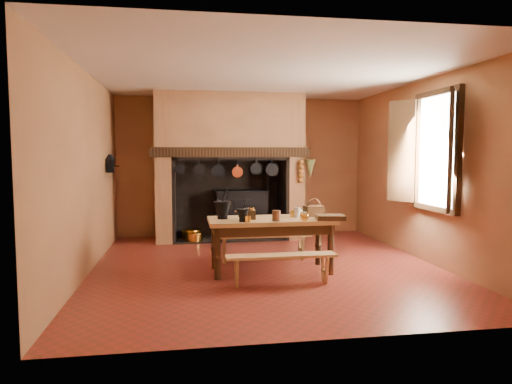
{
  "coord_description": "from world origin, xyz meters",
  "views": [
    {
      "loc": [
        -1.19,
        -6.55,
        1.65
      ],
      "look_at": [
        -0.09,
        0.3,
        1.08
      ],
      "focal_mm": 32.0,
      "sensor_mm": 36.0,
      "label": 1
    }
  ],
  "objects_px": {
    "mixing_bowl": "(308,213)",
    "coffee_grinder": "(251,214)",
    "bench_front": "(281,262)",
    "iron_range": "(242,213)",
    "wicker_basket": "(314,210)",
    "work_table": "(271,227)"
  },
  "relations": [
    {
      "from": "mixing_bowl",
      "to": "wicker_basket",
      "type": "relative_size",
      "value": 1.03
    },
    {
      "from": "bench_front",
      "to": "coffee_grinder",
      "type": "bearing_deg",
      "value": 115.52
    },
    {
      "from": "bench_front",
      "to": "coffee_grinder",
      "type": "height_order",
      "value": "coffee_grinder"
    },
    {
      "from": "iron_range",
      "to": "coffee_grinder",
      "type": "distance_m",
      "value": 2.87
    },
    {
      "from": "iron_range",
      "to": "wicker_basket",
      "type": "relative_size",
      "value": 5.4
    },
    {
      "from": "iron_range",
      "to": "bench_front",
      "type": "relative_size",
      "value": 1.14
    },
    {
      "from": "work_table",
      "to": "mixing_bowl",
      "type": "height_order",
      "value": "mixing_bowl"
    },
    {
      "from": "bench_front",
      "to": "mixing_bowl",
      "type": "xyz_separation_m",
      "value": [
        0.59,
        0.88,
        0.5
      ]
    },
    {
      "from": "mixing_bowl",
      "to": "wicker_basket",
      "type": "bearing_deg",
      "value": -53.48
    },
    {
      "from": "bench_front",
      "to": "work_table",
      "type": "bearing_deg",
      "value": 90.0
    },
    {
      "from": "work_table",
      "to": "bench_front",
      "type": "relative_size",
      "value": 1.25
    },
    {
      "from": "iron_range",
      "to": "wicker_basket",
      "type": "height_order",
      "value": "iron_range"
    },
    {
      "from": "work_table",
      "to": "bench_front",
      "type": "xyz_separation_m",
      "value": [
        0.0,
        -0.68,
        -0.34
      ]
    },
    {
      "from": "work_table",
      "to": "coffee_grinder",
      "type": "height_order",
      "value": "coffee_grinder"
    },
    {
      "from": "bench_front",
      "to": "mixing_bowl",
      "type": "relative_size",
      "value": 4.59
    },
    {
      "from": "bench_front",
      "to": "iron_range",
      "type": "bearing_deg",
      "value": 91.03
    },
    {
      "from": "mixing_bowl",
      "to": "bench_front",
      "type": "bearing_deg",
      "value": -123.78
    },
    {
      "from": "mixing_bowl",
      "to": "coffee_grinder",
      "type": "bearing_deg",
      "value": -163.91
    },
    {
      "from": "iron_range",
      "to": "bench_front",
      "type": "xyz_separation_m",
      "value": [
        0.06,
        -3.46,
        -0.19
      ]
    },
    {
      "from": "work_table",
      "to": "coffee_grinder",
      "type": "bearing_deg",
      "value": -168.95
    },
    {
      "from": "iron_range",
      "to": "wicker_basket",
      "type": "xyz_separation_m",
      "value": [
        0.71,
        -2.67,
        0.36
      ]
    },
    {
      "from": "work_table",
      "to": "bench_front",
      "type": "distance_m",
      "value": 0.76
    }
  ]
}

